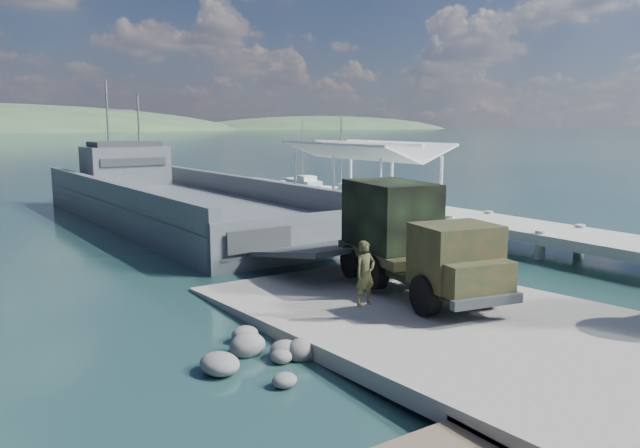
{
  "coord_description": "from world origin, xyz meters",
  "views": [
    {
      "loc": [
        -14.02,
        -14.65,
        6.53
      ],
      "look_at": [
        -0.13,
        6.0,
        2.49
      ],
      "focal_mm": 35.0,
      "sensor_mm": 36.0,
      "label": 1
    }
  ],
  "objects": [
    {
      "name": "military_truck",
      "position": [
        1.09,
        1.96,
        2.41
      ],
      "size": [
        4.06,
        8.58,
        3.83
      ],
      "rotation": [
        0.0,
        0.0,
        -0.19
      ],
      "color": "black",
      "rests_on": "boat_ramp"
    },
    {
      "name": "pier",
      "position": [
        13.0,
        18.77,
        1.6
      ],
      "size": [
        6.4,
        44.0,
        6.1
      ],
      "color": "#97988F",
      "rests_on": "ground"
    },
    {
      "name": "soldier",
      "position": [
        -2.33,
        0.22,
        1.52
      ],
      "size": [
        0.77,
        0.53,
        2.05
      ],
      "primitive_type": "imported",
      "rotation": [
        0.0,
        0.0,
        0.05
      ],
      "color": "#1F311B",
      "rests_on": "boat_ramp"
    },
    {
      "name": "ground",
      "position": [
        0.0,
        0.0,
        0.0
      ],
      "size": [
        1400.0,
        1400.0,
        0.0
      ],
      "primitive_type": "plane",
      "color": "#1C4143",
      "rests_on": "ground"
    },
    {
      "name": "sailboat_far",
      "position": [
        20.53,
        39.85,
        0.38
      ],
      "size": [
        2.32,
        5.95,
        7.06
      ],
      "rotation": [
        0.0,
        0.0,
        -0.11
      ],
      "color": "white",
      "rests_on": "ground"
    },
    {
      "name": "shoreline_rocks",
      "position": [
        -6.2,
        0.5,
        0.0
      ],
      "size": [
        3.2,
        5.6,
        0.9
      ],
      "primitive_type": null,
      "color": "#5D5E5B",
      "rests_on": "ground"
    },
    {
      "name": "sailboat_near",
      "position": [
        18.59,
        30.22,
        0.4
      ],
      "size": [
        3.53,
        6.39,
        7.47
      ],
      "rotation": [
        0.0,
        0.0,
        0.3
      ],
      "color": "white",
      "rests_on": "ground"
    },
    {
      "name": "boat_ramp",
      "position": [
        0.0,
        -1.0,
        0.25
      ],
      "size": [
        10.0,
        18.0,
        0.5
      ],
      "primitive_type": "cube",
      "color": "gray",
      "rests_on": "ground"
    },
    {
      "name": "landing_craft",
      "position": [
        0.88,
        24.48,
        0.86
      ],
      "size": [
        9.52,
        35.63,
        10.53
      ],
      "rotation": [
        0.0,
        0.0,
        0.02
      ],
      "color": "#474F54",
      "rests_on": "ground"
    }
  ]
}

